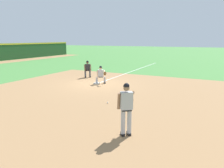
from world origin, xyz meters
name	(u,v)px	position (x,y,z in m)	size (l,w,h in m)	color
ground_plane	(97,84)	(0.00, 0.00, 0.00)	(160.00, 160.00, 0.00)	#47843D
infield_dirt_patch	(106,100)	(-3.59, -2.71, 0.00)	(18.00, 18.00, 0.01)	#9E754C
foul_line_stripe	(135,70)	(7.98, 0.00, 0.01)	(15.96, 0.10, 0.00)	white
first_base_bag	(97,83)	(0.00, 0.00, 0.04)	(0.38, 0.38, 0.09)	white
baseball	(108,103)	(-4.05, -3.06, 0.04)	(0.07, 0.07, 0.07)	white
pitcher	(127,106)	(-7.14, -5.42, 1.06)	(0.85, 0.57, 1.86)	black
first_baseman	(101,74)	(0.23, -0.24, 0.73)	(0.80, 1.05, 1.34)	black
umpire	(88,68)	(2.08, 2.14, 0.79)	(0.66, 0.68, 1.46)	black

